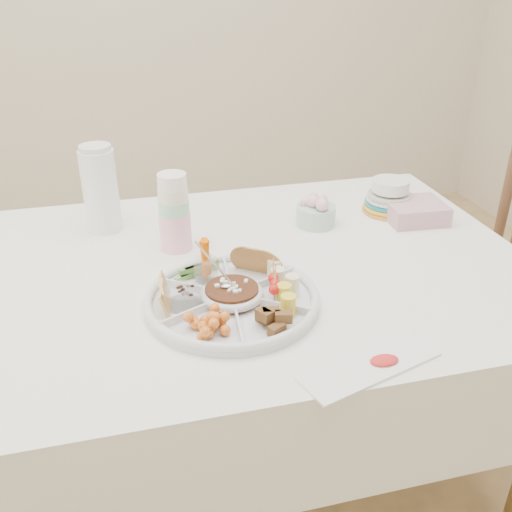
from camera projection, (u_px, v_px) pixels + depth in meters
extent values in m
plane|color=tan|center=(236.00, 478.00, 1.78)|extent=(4.00, 4.00, 0.00)
cube|color=white|center=(233.00, 384.00, 1.60)|extent=(1.52, 1.02, 0.76)
cube|color=brown|center=(503.00, 273.00, 1.85)|extent=(0.54, 0.54, 1.06)
cylinder|color=silver|center=(232.00, 297.00, 1.25)|extent=(0.50, 0.50, 0.04)
cylinder|color=#462715|center=(232.00, 294.00, 1.25)|extent=(0.16, 0.16, 0.04)
cylinder|color=beige|center=(174.00, 208.00, 1.46)|extent=(0.10, 0.10, 0.23)
cylinder|color=white|center=(100.00, 188.00, 1.56)|extent=(0.10, 0.10, 0.25)
cylinder|color=silver|center=(316.00, 211.00, 1.62)|extent=(0.12, 0.12, 0.08)
cube|color=#C1939C|center=(415.00, 211.00, 1.66)|extent=(0.17, 0.15, 0.05)
cylinder|color=yellow|center=(389.00, 196.00, 1.70)|extent=(0.17, 0.17, 0.10)
cube|color=white|center=(369.00, 365.00, 1.07)|extent=(0.30, 0.17, 0.01)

